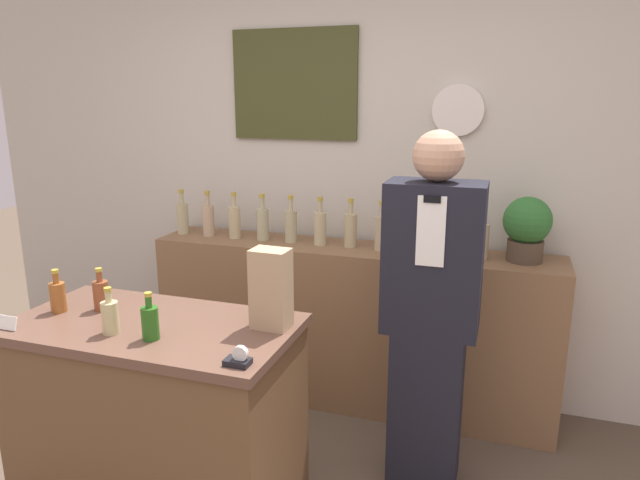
# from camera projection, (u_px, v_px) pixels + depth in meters

# --- Properties ---
(back_wall) EXTENTS (5.20, 0.09, 2.70)m
(back_wall) POSITION_uv_depth(u_px,v_px,m) (349.00, 173.00, 3.44)
(back_wall) COLOR beige
(back_wall) RESTS_ON ground_plane
(back_shelf) EXTENTS (2.36, 0.40, 0.96)m
(back_shelf) POSITION_uv_depth(u_px,v_px,m) (350.00, 325.00, 3.39)
(back_shelf) COLOR brown
(back_shelf) RESTS_ON ground_plane
(display_counter) EXTENTS (1.18, 0.62, 0.90)m
(display_counter) POSITION_uv_depth(u_px,v_px,m) (159.00, 421.00, 2.45)
(display_counter) COLOR brown
(display_counter) RESTS_ON ground_plane
(shopkeeper) EXTENTS (0.42, 0.27, 1.67)m
(shopkeeper) POSITION_uv_depth(u_px,v_px,m) (430.00, 318.00, 2.58)
(shopkeeper) COLOR black
(shopkeeper) RESTS_ON ground_plane
(potted_plant) EXTENTS (0.25, 0.25, 0.34)m
(potted_plant) POSITION_uv_depth(u_px,v_px,m) (527.00, 227.00, 2.96)
(potted_plant) COLOR #4C3D2D
(potted_plant) RESTS_ON back_shelf
(paper_bag) EXTENTS (0.15, 0.11, 0.32)m
(paper_bag) POSITION_uv_depth(u_px,v_px,m) (271.00, 289.00, 2.26)
(paper_bag) COLOR tan
(paper_bag) RESTS_ON display_counter
(tape_dispenser) EXTENTS (0.09, 0.06, 0.07)m
(tape_dispenser) POSITION_uv_depth(u_px,v_px,m) (239.00, 359.00, 1.97)
(tape_dispenser) COLOR black
(tape_dispenser) RESTS_ON display_counter
(price_card_left) EXTENTS (0.09, 0.02, 0.06)m
(price_card_left) POSITION_uv_depth(u_px,v_px,m) (7.00, 323.00, 2.27)
(price_card_left) COLOR white
(price_card_left) RESTS_ON display_counter
(counter_bottle_0) EXTENTS (0.07, 0.07, 0.19)m
(counter_bottle_0) POSITION_uv_depth(u_px,v_px,m) (58.00, 296.00, 2.45)
(counter_bottle_0) COLOR #935323
(counter_bottle_0) RESTS_ON display_counter
(counter_bottle_1) EXTENTS (0.07, 0.07, 0.19)m
(counter_bottle_1) POSITION_uv_depth(u_px,v_px,m) (101.00, 294.00, 2.47)
(counter_bottle_1) COLOR brown
(counter_bottle_1) RESTS_ON display_counter
(counter_bottle_2) EXTENTS (0.07, 0.07, 0.19)m
(counter_bottle_2) POSITION_uv_depth(u_px,v_px,m) (110.00, 316.00, 2.22)
(counter_bottle_2) COLOR tan
(counter_bottle_2) RESTS_ON display_counter
(counter_bottle_3) EXTENTS (0.07, 0.07, 0.19)m
(counter_bottle_3) POSITION_uv_depth(u_px,v_px,m) (150.00, 322.00, 2.17)
(counter_bottle_3) COLOR #255B19
(counter_bottle_3) RESTS_ON display_counter
(shelf_bottle_0) EXTENTS (0.07, 0.07, 0.28)m
(shelf_bottle_0) POSITION_uv_depth(u_px,v_px,m) (183.00, 217.00, 3.58)
(shelf_bottle_0) COLOR tan
(shelf_bottle_0) RESTS_ON back_shelf
(shelf_bottle_1) EXTENTS (0.07, 0.07, 0.28)m
(shelf_bottle_1) POSITION_uv_depth(u_px,v_px,m) (208.00, 219.00, 3.53)
(shelf_bottle_1) COLOR tan
(shelf_bottle_1) RESTS_ON back_shelf
(shelf_bottle_2) EXTENTS (0.07, 0.07, 0.28)m
(shelf_bottle_2) POSITION_uv_depth(u_px,v_px,m) (235.00, 221.00, 3.47)
(shelf_bottle_2) COLOR tan
(shelf_bottle_2) RESTS_ON back_shelf
(shelf_bottle_3) EXTENTS (0.07, 0.07, 0.28)m
(shelf_bottle_3) POSITION_uv_depth(u_px,v_px,m) (263.00, 223.00, 3.42)
(shelf_bottle_3) COLOR tan
(shelf_bottle_3) RESTS_ON back_shelf
(shelf_bottle_4) EXTENTS (0.07, 0.07, 0.28)m
(shelf_bottle_4) POSITION_uv_depth(u_px,v_px,m) (291.00, 225.00, 3.37)
(shelf_bottle_4) COLOR tan
(shelf_bottle_4) RESTS_ON back_shelf
(shelf_bottle_5) EXTENTS (0.07, 0.07, 0.28)m
(shelf_bottle_5) POSITION_uv_depth(u_px,v_px,m) (320.00, 227.00, 3.31)
(shelf_bottle_5) COLOR tan
(shelf_bottle_5) RESTS_ON back_shelf
(shelf_bottle_6) EXTENTS (0.07, 0.07, 0.28)m
(shelf_bottle_6) POSITION_uv_depth(u_px,v_px,m) (351.00, 229.00, 3.27)
(shelf_bottle_6) COLOR tan
(shelf_bottle_6) RESTS_ON back_shelf
(shelf_bottle_7) EXTENTS (0.07, 0.07, 0.28)m
(shelf_bottle_7) POSITION_uv_depth(u_px,v_px,m) (381.00, 232.00, 3.20)
(shelf_bottle_7) COLOR tan
(shelf_bottle_7) RESTS_ON back_shelf
(shelf_bottle_8) EXTENTS (0.07, 0.07, 0.28)m
(shelf_bottle_8) POSITION_uv_depth(u_px,v_px,m) (413.00, 234.00, 3.14)
(shelf_bottle_8) COLOR tan
(shelf_bottle_8) RESTS_ON back_shelf
(shelf_bottle_9) EXTENTS (0.07, 0.07, 0.28)m
(shelf_bottle_9) POSITION_uv_depth(u_px,v_px,m) (447.00, 237.00, 3.07)
(shelf_bottle_9) COLOR tan
(shelf_bottle_9) RESTS_ON back_shelf
(shelf_bottle_10) EXTENTS (0.07, 0.07, 0.28)m
(shelf_bottle_10) POSITION_uv_depth(u_px,v_px,m) (482.00, 240.00, 3.01)
(shelf_bottle_10) COLOR tan
(shelf_bottle_10) RESTS_ON back_shelf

